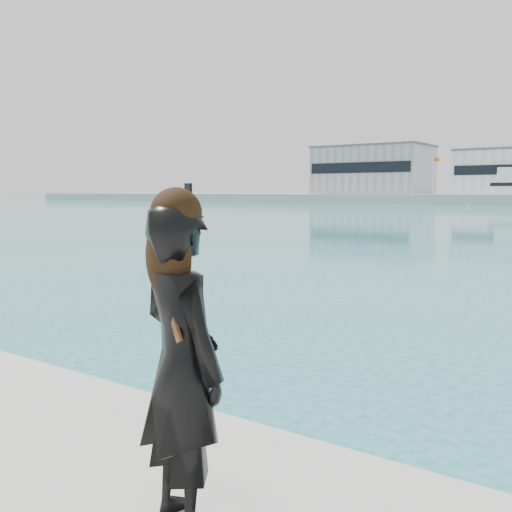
% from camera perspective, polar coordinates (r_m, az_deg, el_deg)
% --- Properties ---
extents(warehouse_grey_left, '(26.52, 16.36, 11.50)m').
position_cam_1_polar(warehouse_grey_left, '(142.39, 11.59, 8.43)').
color(warehouse_grey_left, gray).
rests_on(warehouse_grey_left, far_quay).
extents(flagpole_left, '(1.28, 0.16, 8.00)m').
position_cam_1_polar(flagpole_left, '(129.80, 17.34, 7.93)').
color(flagpole_left, silver).
rests_on(flagpole_left, far_quay).
extents(buoy_far, '(0.50, 0.50, 0.50)m').
position_cam_1_polar(buoy_far, '(105.52, 20.56, 4.65)').
color(buoy_far, yellow).
rests_on(buoy_far, ground).
extents(woman, '(0.75, 0.61, 1.88)m').
position_cam_1_polar(woman, '(3.14, -7.51, -9.93)').
color(woman, black).
rests_on(woman, near_quay).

